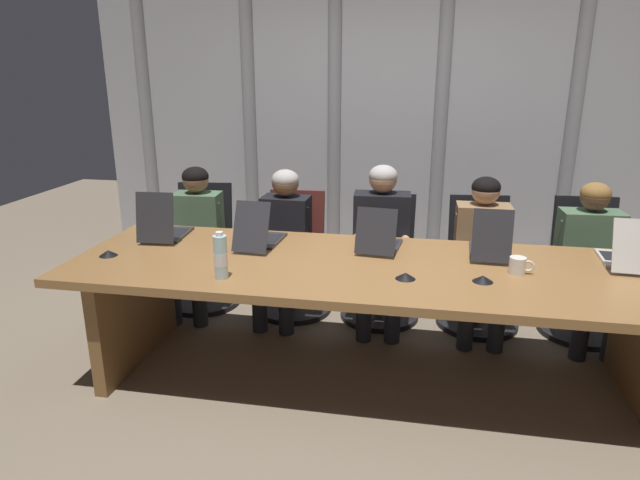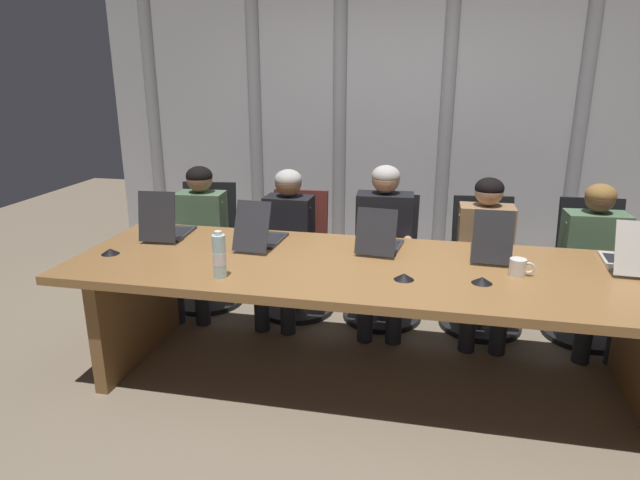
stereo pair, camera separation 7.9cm
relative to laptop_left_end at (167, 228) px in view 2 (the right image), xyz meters
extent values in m
plane|color=#7F705B|center=(1.41, -0.26, -0.82)|extent=(10.99, 10.99, 0.00)
cube|color=olive|center=(1.41, -0.26, -0.09)|extent=(3.55, 1.13, 0.05)
cube|color=black|center=(1.41, -0.26, -0.15)|extent=(3.02, 0.10, 0.06)
cube|color=brown|center=(-0.12, -0.26, -0.47)|extent=(0.08, 0.96, 0.71)
cube|color=#B2B2B7|center=(1.41, 1.77, 0.53)|extent=(5.49, 0.10, 2.70)
cylinder|color=gray|center=(-0.95, 1.71, 0.53)|extent=(0.12, 0.12, 2.65)
cylinder|color=gray|center=(0.07, 1.71, 0.53)|extent=(0.12, 0.12, 2.65)
cylinder|color=gray|center=(0.86, 1.71, 0.53)|extent=(0.12, 0.12, 2.65)
cylinder|color=gray|center=(1.79, 1.71, 0.53)|extent=(0.12, 0.12, 2.65)
cylinder|color=gray|center=(2.87, 1.71, 0.53)|extent=(0.12, 0.12, 2.65)
cube|color=#2D2D33|center=(0.00, 0.06, -0.06)|extent=(0.27, 0.36, 0.02)
cube|color=black|center=(-0.01, 0.09, -0.05)|extent=(0.22, 0.20, 0.00)
cube|color=#2D2D33|center=(0.01, -0.14, 0.11)|extent=(0.25, 0.08, 0.32)
cube|color=black|center=(0.01, -0.13, 0.11)|extent=(0.22, 0.07, 0.29)
cube|color=#2D2D33|center=(0.67, 0.06, -0.06)|extent=(0.24, 0.34, 0.02)
cube|color=black|center=(0.67, 0.08, -0.05)|extent=(0.20, 0.19, 0.00)
cube|color=#2D2D33|center=(0.66, -0.17, 0.10)|extent=(0.23, 0.14, 0.29)
cube|color=black|center=(0.66, -0.17, 0.10)|extent=(0.20, 0.12, 0.26)
cube|color=#2D2D33|center=(1.43, 0.08, -0.06)|extent=(0.27, 0.32, 0.02)
cube|color=black|center=(1.43, 0.11, -0.05)|extent=(0.22, 0.18, 0.00)
cube|color=#2D2D33|center=(1.41, -0.10, 0.09)|extent=(0.25, 0.11, 0.27)
cube|color=black|center=(1.41, -0.10, 0.09)|extent=(0.22, 0.09, 0.25)
cube|color=#2D2D33|center=(2.09, 0.08, -0.06)|extent=(0.24, 0.34, 0.02)
cube|color=black|center=(2.09, 0.10, -0.05)|extent=(0.20, 0.19, 0.00)
cube|color=#2D2D33|center=(2.08, -0.12, 0.10)|extent=(0.23, 0.09, 0.30)
cube|color=black|center=(2.08, -0.11, 0.10)|extent=(0.20, 0.07, 0.27)
cube|color=beige|center=(2.84, 0.08, -0.06)|extent=(0.24, 0.33, 0.02)
cube|color=black|center=(2.84, 0.10, -0.05)|extent=(0.20, 0.19, 0.00)
cube|color=beige|center=(2.82, -0.14, 0.09)|extent=(0.23, 0.14, 0.28)
cube|color=black|center=(2.82, -0.14, 0.10)|extent=(0.21, 0.12, 0.25)
cube|color=black|center=(-0.04, 0.66, -0.41)|extent=(0.53, 0.53, 0.08)
cube|color=black|center=(-0.07, 0.88, -0.12)|extent=(0.44, 0.17, 0.50)
cylinder|color=#262628|center=(-0.04, 0.66, -0.61)|extent=(0.05, 0.05, 0.33)
cylinder|color=black|center=(-0.04, 0.66, -0.80)|extent=(0.60, 0.60, 0.04)
cube|color=#511E19|center=(0.71, 0.66, -0.41)|extent=(0.50, 0.50, 0.08)
cube|color=#511E19|center=(0.70, 0.88, -0.13)|extent=(0.44, 0.14, 0.47)
cylinder|color=#262628|center=(0.71, 0.66, -0.61)|extent=(0.05, 0.05, 0.33)
cylinder|color=black|center=(0.71, 0.66, -0.80)|extent=(0.60, 0.60, 0.04)
cube|color=black|center=(1.39, 0.66, -0.41)|extent=(0.51, 0.51, 0.08)
cube|color=black|center=(1.41, 0.88, -0.13)|extent=(0.44, 0.14, 0.47)
cylinder|color=#262628|center=(1.39, 0.66, -0.61)|extent=(0.05, 0.05, 0.33)
cylinder|color=black|center=(1.39, 0.66, -0.80)|extent=(0.60, 0.60, 0.04)
cube|color=black|center=(2.12, 0.66, -0.41)|extent=(0.53, 0.53, 0.08)
cube|color=black|center=(2.10, 0.88, -0.13)|extent=(0.44, 0.17, 0.49)
cylinder|color=#262628|center=(2.12, 0.66, -0.61)|extent=(0.05, 0.05, 0.33)
cylinder|color=black|center=(2.12, 0.66, -0.80)|extent=(0.60, 0.60, 0.04)
cube|color=black|center=(2.86, 0.66, -0.41)|extent=(0.50, 0.50, 0.08)
cube|color=black|center=(2.84, 0.88, -0.11)|extent=(0.44, 0.14, 0.51)
cylinder|color=#262628|center=(2.86, 0.66, -0.61)|extent=(0.05, 0.05, 0.33)
cylinder|color=black|center=(2.86, 0.66, -0.80)|extent=(0.60, 0.60, 0.04)
cube|color=#4C6B4C|center=(-0.04, 0.64, -0.13)|extent=(0.38, 0.25, 0.47)
sphere|color=#8C6647|center=(-0.04, 0.64, 0.21)|extent=(0.20, 0.20, 0.20)
ellipsoid|color=black|center=(-0.04, 0.64, 0.23)|extent=(0.20, 0.20, 0.15)
cylinder|color=#4C6B4C|center=(0.11, 0.65, -0.09)|extent=(0.08, 0.14, 0.27)
cylinder|color=#8C6647|center=(0.13, 0.44, -0.20)|extent=(0.09, 0.30, 0.06)
cylinder|color=#4C6B4C|center=(-0.18, 0.63, -0.09)|extent=(0.08, 0.14, 0.27)
cylinder|color=#8C6647|center=(-0.17, 0.42, -0.20)|extent=(0.09, 0.30, 0.06)
cylinder|color=#262833|center=(0.08, 0.45, -0.40)|extent=(0.16, 0.41, 0.13)
cylinder|color=#262833|center=(0.09, 0.27, -0.60)|extent=(0.11, 0.11, 0.43)
cylinder|color=#262833|center=(-0.12, 0.44, -0.40)|extent=(0.16, 0.41, 0.13)
cylinder|color=#262833|center=(-0.11, 0.26, -0.60)|extent=(0.11, 0.11, 0.43)
cube|color=black|center=(0.67, 0.64, -0.13)|extent=(0.36, 0.23, 0.47)
sphere|color=#8C6647|center=(0.67, 0.64, 0.21)|extent=(0.20, 0.20, 0.20)
ellipsoid|color=#B2ADA8|center=(0.67, 0.64, 0.23)|extent=(0.20, 0.20, 0.15)
cylinder|color=black|center=(0.82, 0.64, -0.09)|extent=(0.08, 0.14, 0.27)
cylinder|color=#8C6647|center=(0.81, 0.43, -0.20)|extent=(0.07, 0.30, 0.06)
cylinder|color=black|center=(0.52, 0.65, -0.09)|extent=(0.08, 0.14, 0.27)
cylinder|color=#8C6647|center=(0.52, 0.44, -0.20)|extent=(0.07, 0.30, 0.06)
cylinder|color=#262833|center=(0.76, 0.44, -0.40)|extent=(0.15, 0.40, 0.13)
cylinder|color=#262833|center=(0.76, 0.26, -0.60)|extent=(0.11, 0.11, 0.43)
cylinder|color=#262833|center=(0.56, 0.45, -0.40)|extent=(0.15, 0.40, 0.13)
cylinder|color=#262833|center=(0.56, 0.27, -0.60)|extent=(0.11, 0.11, 0.43)
cube|color=black|center=(1.39, 0.64, -0.10)|extent=(0.42, 0.25, 0.53)
sphere|color=tan|center=(1.39, 0.64, 0.26)|extent=(0.20, 0.20, 0.20)
ellipsoid|color=#B2ADA8|center=(1.39, 0.64, 0.29)|extent=(0.20, 0.20, 0.15)
cylinder|color=black|center=(1.56, 0.65, -0.03)|extent=(0.08, 0.14, 0.27)
cylinder|color=tan|center=(1.58, 0.44, -0.15)|extent=(0.08, 0.30, 0.06)
cylinder|color=black|center=(1.22, 0.63, -0.03)|extent=(0.08, 0.14, 0.27)
cylinder|color=tan|center=(1.23, 0.42, -0.15)|extent=(0.08, 0.30, 0.06)
cylinder|color=#262833|center=(1.50, 0.45, -0.40)|extent=(0.16, 0.41, 0.13)
cylinder|color=#262833|center=(1.51, 0.27, -0.60)|extent=(0.11, 0.11, 0.43)
cylinder|color=#262833|center=(1.30, 0.44, -0.40)|extent=(0.16, 0.41, 0.13)
cylinder|color=#262833|center=(1.32, 0.26, -0.60)|extent=(0.11, 0.11, 0.43)
cube|color=olive|center=(2.10, 0.64, -0.13)|extent=(0.38, 0.23, 0.47)
sphere|color=tan|center=(2.10, 0.64, 0.21)|extent=(0.19, 0.19, 0.19)
ellipsoid|color=black|center=(2.10, 0.64, 0.23)|extent=(0.20, 0.20, 0.15)
cylinder|color=olive|center=(2.26, 0.65, -0.08)|extent=(0.07, 0.14, 0.27)
cylinder|color=tan|center=(2.26, 0.44, -0.20)|extent=(0.07, 0.30, 0.06)
cylinder|color=olive|center=(1.95, 0.64, -0.08)|extent=(0.07, 0.14, 0.27)
cylinder|color=tan|center=(1.95, 0.43, -0.20)|extent=(0.07, 0.30, 0.06)
cylinder|color=#262833|center=(2.21, 0.44, -0.40)|extent=(0.14, 0.40, 0.13)
cylinder|color=#262833|center=(2.21, 0.26, -0.60)|extent=(0.11, 0.11, 0.43)
cylinder|color=#262833|center=(2.01, 0.44, -0.40)|extent=(0.14, 0.40, 0.13)
cylinder|color=#262833|center=(2.01, 0.26, -0.60)|extent=(0.11, 0.11, 0.43)
cube|color=#4C6B4C|center=(2.82, 0.64, -0.14)|extent=(0.41, 0.24, 0.46)
sphere|color=brown|center=(2.82, 0.64, 0.19)|extent=(0.19, 0.19, 0.19)
ellipsoid|color=olive|center=(2.82, 0.64, 0.22)|extent=(0.20, 0.20, 0.14)
cylinder|color=#4C6B4C|center=(2.99, 0.65, -0.10)|extent=(0.08, 0.14, 0.27)
cylinder|color=brown|center=(3.00, 0.44, -0.21)|extent=(0.08, 0.30, 0.06)
cylinder|color=#4C6B4C|center=(2.65, 0.63, -0.10)|extent=(0.08, 0.14, 0.27)
cylinder|color=brown|center=(2.66, 0.42, -0.21)|extent=(0.08, 0.30, 0.06)
cylinder|color=#262833|center=(2.93, 0.45, -0.40)|extent=(0.15, 0.41, 0.13)
cylinder|color=#262833|center=(2.94, 0.27, -0.60)|extent=(0.11, 0.11, 0.43)
cylinder|color=#262833|center=(2.73, 0.44, -0.40)|extent=(0.15, 0.41, 0.13)
cylinder|color=#262833|center=(2.74, 0.26, -0.60)|extent=(0.11, 0.11, 0.43)
cylinder|color=silver|center=(0.63, -0.62, 0.05)|extent=(0.07, 0.07, 0.24)
cylinder|color=white|center=(0.63, -0.62, 0.04)|extent=(0.07, 0.07, 0.07)
cylinder|color=white|center=(0.63, -0.62, 0.19)|extent=(0.04, 0.04, 0.02)
cylinder|color=white|center=(2.21, -0.25, -0.02)|extent=(0.09, 0.09, 0.10)
torus|color=white|center=(2.26, -0.25, -0.02)|extent=(0.07, 0.01, 0.07)
cone|color=black|center=(-0.18, -0.39, -0.05)|extent=(0.11, 0.11, 0.03)
cone|color=black|center=(1.60, -0.45, -0.05)|extent=(0.11, 0.11, 0.03)
cone|color=black|center=(2.01, -0.42, -0.05)|extent=(0.11, 0.11, 0.03)
camera|label=1|loc=(1.66, -3.27, 1.03)|focal=31.09mm
camera|label=2|loc=(1.74, -3.26, 1.03)|focal=31.09mm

